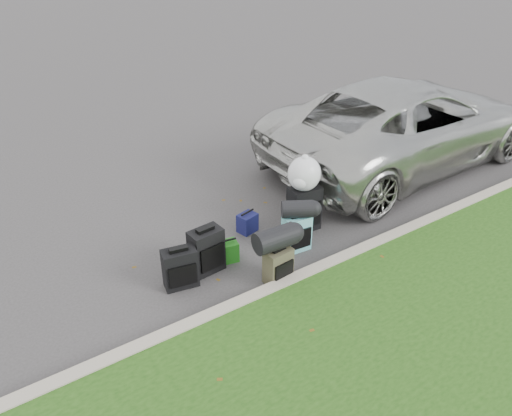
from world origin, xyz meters
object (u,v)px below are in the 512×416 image
suitcase_large_black_left (206,251)px  suitcase_large_black_right (304,208)px  suitcase_small_black (180,268)px  suitcase_olive (278,266)px  suitcase_teal (297,233)px  suv (405,123)px  tote_green (228,251)px  tote_navy (247,223)px

suitcase_large_black_left → suitcase_large_black_right: (1.77, 0.11, 0.04)m
suitcase_small_black → suitcase_olive: (1.12, -0.64, -0.03)m
suitcase_large_black_left → suitcase_large_black_right: 1.77m
suitcase_teal → suitcase_olive: bearing=-140.1°
suitcase_small_black → suitcase_large_black_right: (2.22, 0.20, 0.09)m
suv → suitcase_large_black_left: size_ratio=9.06×
suitcase_large_black_left → suitcase_teal: (1.33, -0.28, -0.04)m
suv → suitcase_olive: size_ratio=11.69×
suitcase_small_black → suitcase_teal: (1.78, -0.18, 0.00)m
tote_green → tote_navy: 0.80m
tote_green → suitcase_large_black_left: bearing=-163.6°
tote_green → tote_navy: size_ratio=1.01×
suitcase_small_black → suitcase_teal: 1.79m
tote_green → suitcase_large_black_right: bearing=13.8°
suitcase_large_black_right → tote_navy: (-0.77, 0.42, -0.21)m
suv → tote_green: (-4.54, -0.95, -0.66)m
suitcase_large_black_right → tote_navy: size_ratio=2.42×
suitcase_large_black_right → tote_navy: bearing=157.7°
tote_navy → suitcase_small_black: bearing=-170.3°
tote_green → suv: bearing=22.8°
suitcase_large_black_left → suitcase_olive: size_ratio=1.29×
suitcase_small_black → tote_navy: size_ratio=1.85×
suitcase_large_black_left → tote_green: (0.36, 0.03, -0.17)m
tote_navy → suitcase_large_black_right: bearing=-41.8°
suitcase_teal → tote_green: 1.03m
tote_navy → suitcase_large_black_left: bearing=-165.9°
suitcase_olive → tote_green: suitcase_olive is taller
suitcase_teal → tote_navy: suitcase_teal is taller
suitcase_small_black → tote_navy: (1.44, 0.62, -0.13)m
suitcase_large_black_right → tote_navy: suitcase_large_black_right is taller
suitcase_large_black_left → suitcase_teal: 1.36m
tote_green → suitcase_olive: bearing=-56.7°
suitcase_small_black → suitcase_large_black_right: size_ratio=0.76×
suitcase_teal → tote_navy: size_ratio=1.86×
suv → suitcase_large_black_left: (-4.90, -0.99, -0.49)m
suitcase_olive → tote_navy: 1.30m
suitcase_large_black_right → suv: bearing=21.7°
suitcase_teal → tote_green: (-0.97, 0.31, -0.13)m
tote_green → suitcase_small_black: bearing=-159.7°
suv → suitcase_teal: bearing=107.5°
suitcase_small_black → tote_green: suitcase_small_black is taller
suv → suitcase_olive: (-4.23, -1.72, -0.56)m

